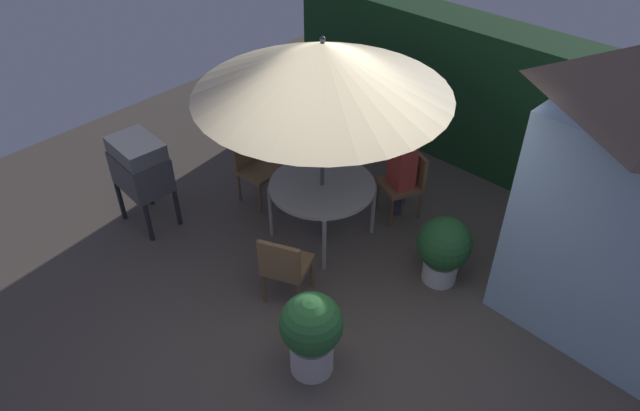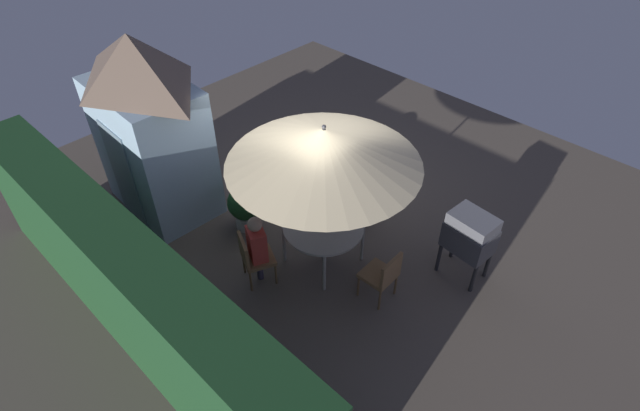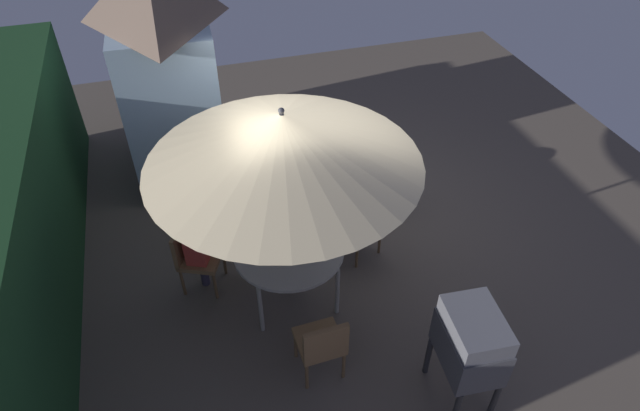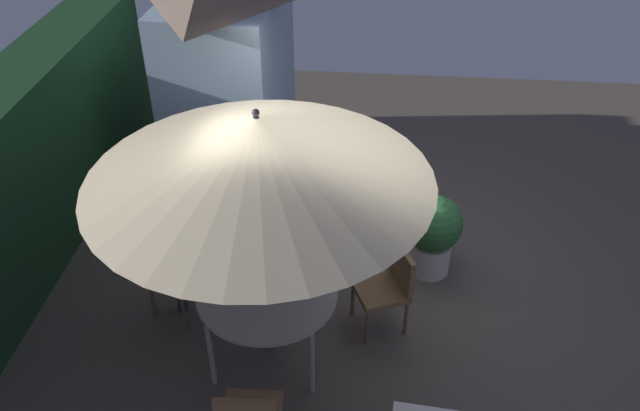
# 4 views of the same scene
# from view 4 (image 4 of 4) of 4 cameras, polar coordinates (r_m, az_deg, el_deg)

# --- Properties ---
(ground_plane) EXTENTS (11.00, 11.00, 0.00)m
(ground_plane) POSITION_cam_4_polar(r_m,az_deg,el_deg) (7.00, 2.55, -7.70)
(ground_plane) COLOR brown
(hedge_backdrop) EXTENTS (6.93, 0.73, 2.01)m
(hedge_backdrop) POSITION_cam_4_polar(r_m,az_deg,el_deg) (7.33, -25.70, 0.54)
(hedge_backdrop) COLOR #193D1E
(hedge_backdrop) RESTS_ON ground
(garden_shed) EXTENTS (2.13, 1.44, 3.21)m
(garden_shed) POSITION_cam_4_polar(r_m,az_deg,el_deg) (8.21, -8.01, 12.75)
(garden_shed) COLOR #9EBCD1
(garden_shed) RESTS_ON ground
(patio_table) EXTENTS (1.27, 1.27, 0.76)m
(patio_table) POSITION_cam_4_polar(r_m,az_deg,el_deg) (5.98, -4.56, -7.75)
(patio_table) COLOR #B2ADA3
(patio_table) RESTS_ON ground
(patio_umbrella) EXTENTS (2.77, 2.77, 2.57)m
(patio_umbrella) POSITION_cam_4_polar(r_m,az_deg,el_deg) (5.06, -5.37, 4.83)
(patio_umbrella) COLOR #4C4C51
(patio_umbrella) RESTS_ON ground
(chair_near_shed) EXTENTS (0.61, 0.61, 0.90)m
(chair_near_shed) POSITION_cam_4_polar(r_m,az_deg,el_deg) (6.68, -12.77, -5.30)
(chair_near_shed) COLOR olive
(chair_near_shed) RESTS_ON ground
(chair_toward_hedge) EXTENTS (0.61, 0.61, 0.90)m
(chair_toward_hedge) POSITION_cam_4_polar(r_m,az_deg,el_deg) (6.39, 5.96, -6.66)
(chair_toward_hedge) COLOR olive
(chair_toward_hedge) RESTS_ON ground
(potted_plant_by_shed) EXTENTS (0.61, 0.61, 0.84)m
(potted_plant_by_shed) POSITION_cam_4_polar(r_m,az_deg,el_deg) (7.33, -5.18, -0.69)
(potted_plant_by_shed) COLOR silver
(potted_plant_by_shed) RESTS_ON ground
(potted_plant_by_grill) EXTENTS (0.60, 0.60, 0.94)m
(potted_plant_by_grill) POSITION_cam_4_polar(r_m,az_deg,el_deg) (7.05, 9.74, -2.22)
(potted_plant_by_grill) COLOR silver
(potted_plant_by_grill) RESTS_ON ground
(person_in_red) EXTENTS (0.41, 0.36, 1.26)m
(person_in_red) POSITION_cam_4_polar(r_m,az_deg,el_deg) (6.46, -12.50, -3.81)
(person_in_red) COLOR #CC3D33
(person_in_red) RESTS_ON ground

